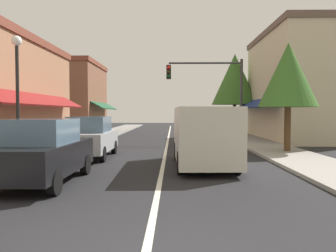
# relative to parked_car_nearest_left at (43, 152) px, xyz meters

# --- Properties ---
(ground_plane) EXTENTS (80.00, 80.00, 0.00)m
(ground_plane) POSITION_rel_parked_car_nearest_left_xyz_m (3.18, 13.06, -0.88)
(ground_plane) COLOR black
(sidewalk_left) EXTENTS (2.60, 56.00, 0.12)m
(sidewalk_left) POSITION_rel_parked_car_nearest_left_xyz_m (-2.32, 13.06, -0.82)
(sidewalk_left) COLOR gray
(sidewalk_left) RESTS_ON ground
(sidewalk_right) EXTENTS (2.60, 56.00, 0.12)m
(sidewalk_right) POSITION_rel_parked_car_nearest_left_xyz_m (8.68, 13.06, -0.82)
(sidewalk_right) COLOR gray
(sidewalk_right) RESTS_ON ground
(lane_center_stripe) EXTENTS (0.14, 52.00, 0.01)m
(lane_center_stripe) POSITION_rel_parked_car_nearest_left_xyz_m (3.18, 13.06, -0.88)
(lane_center_stripe) COLOR silver
(lane_center_stripe) RESTS_ON ground
(storefront_right_block) EXTENTS (5.78, 10.20, 7.66)m
(storefront_right_block) POSITION_rel_parked_car_nearest_left_xyz_m (12.21, 15.06, 2.95)
(storefront_right_block) COLOR beige
(storefront_right_block) RESTS_ON ground
(storefront_far_left) EXTENTS (6.81, 8.20, 6.69)m
(storefront_far_left) POSITION_rel_parked_car_nearest_left_xyz_m (-6.36, 23.06, 2.47)
(storefront_far_left) COLOR brown
(storefront_far_left) RESTS_ON ground
(parked_car_nearest_left) EXTENTS (1.81, 4.11, 1.77)m
(parked_car_nearest_left) POSITION_rel_parked_car_nearest_left_xyz_m (0.00, 0.00, 0.00)
(parked_car_nearest_left) COLOR black
(parked_car_nearest_left) RESTS_ON ground
(parked_car_second_left) EXTENTS (1.82, 4.12, 1.77)m
(parked_car_second_left) POSITION_rel_parked_car_nearest_left_xyz_m (-0.01, 5.27, 0.00)
(parked_car_second_left) COLOR #B7BABF
(parked_car_second_left) RESTS_ON ground
(van_in_lane) EXTENTS (2.10, 5.23, 2.12)m
(van_in_lane) POSITION_rel_parked_car_nearest_left_xyz_m (4.64, 3.05, 0.27)
(van_in_lane) COLOR beige
(van_in_lane) RESTS_ON ground
(traffic_signal_mast_arm) EXTENTS (4.96, 0.50, 5.40)m
(traffic_signal_mast_arm) POSITION_rel_parked_car_nearest_left_xyz_m (6.24, 12.79, 2.82)
(traffic_signal_mast_arm) COLOR #333333
(traffic_signal_mast_arm) RESTS_ON ground
(street_lamp_left_near) EXTENTS (0.36, 0.36, 4.66)m
(street_lamp_left_near) POSITION_rel_parked_car_nearest_left_xyz_m (-2.00, 2.84, 2.28)
(street_lamp_left_near) COLOR black
(street_lamp_left_near) RESTS_ON ground
(tree_right_near) EXTENTS (2.75, 2.75, 5.23)m
(tree_right_near) POSITION_rel_parked_car_nearest_left_xyz_m (8.97, 6.89, 2.82)
(tree_right_near) COLOR #4C331E
(tree_right_near) RESTS_ON ground
(tree_right_far) EXTENTS (3.90, 3.90, 6.92)m
(tree_right_far) POSITION_rel_parked_car_nearest_left_xyz_m (8.80, 19.66, 3.88)
(tree_right_far) COLOR #4C331E
(tree_right_far) RESTS_ON ground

